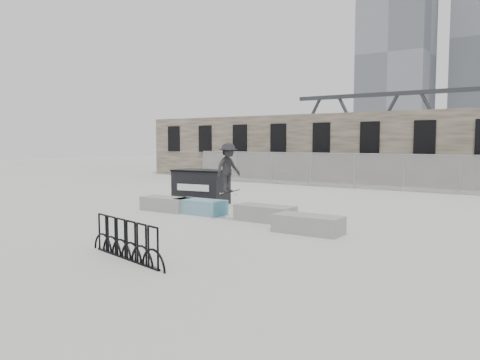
{
  "coord_description": "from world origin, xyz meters",
  "views": [
    {
      "loc": [
        9.51,
        -13.2,
        2.67
      ],
      "look_at": [
        0.14,
        0.62,
        1.3
      ],
      "focal_mm": 35.0,
      "sensor_mm": 36.0,
      "label": 1
    }
  ],
  "objects_px": {
    "planter_center_left": "(200,206)",
    "planter_far_left": "(166,203)",
    "planter_offset": "(308,223)",
    "dumpster": "(201,187)",
    "bike_rack": "(126,240)",
    "skateboarder": "(228,168)",
    "planter_center_right": "(265,213)"
  },
  "relations": [
    {
      "from": "planter_center_left",
      "to": "planter_far_left",
      "type": "bearing_deg",
      "value": -174.59
    },
    {
      "from": "planter_offset",
      "to": "dumpster",
      "type": "xyz_separation_m",
      "value": [
        -6.64,
        3.27,
        0.46
      ]
    },
    {
      "from": "dumpster",
      "to": "bike_rack",
      "type": "distance_m",
      "value": 9.54
    },
    {
      "from": "planter_center_left",
      "to": "bike_rack",
      "type": "xyz_separation_m",
      "value": [
        2.9,
        -6.21,
        0.15
      ]
    },
    {
      "from": "planter_far_left",
      "to": "skateboarder",
      "type": "height_order",
      "value": "skateboarder"
    },
    {
      "from": "planter_center_left",
      "to": "planter_offset",
      "type": "bearing_deg",
      "value": -12.42
    },
    {
      "from": "planter_far_left",
      "to": "dumpster",
      "type": "bearing_deg",
      "value": 93.25
    },
    {
      "from": "planter_offset",
      "to": "dumpster",
      "type": "distance_m",
      "value": 7.42
    },
    {
      "from": "bike_rack",
      "to": "skateboarder",
      "type": "relative_size",
      "value": 1.72
    },
    {
      "from": "planter_center_right",
      "to": "planter_center_left",
      "type": "bearing_deg",
      "value": 179.36
    },
    {
      "from": "planter_far_left",
      "to": "planter_center_left",
      "type": "xyz_separation_m",
      "value": [
        1.54,
        0.15,
        0.0
      ]
    },
    {
      "from": "planter_far_left",
      "to": "planter_center_left",
      "type": "relative_size",
      "value": 1.0
    },
    {
      "from": "planter_center_left",
      "to": "dumpster",
      "type": "bearing_deg",
      "value": 127.54
    },
    {
      "from": "dumpster",
      "to": "planter_far_left",
      "type": "bearing_deg",
      "value": -95.02
    },
    {
      "from": "planter_center_left",
      "to": "bike_rack",
      "type": "height_order",
      "value": "bike_rack"
    },
    {
      "from": "planter_far_left",
      "to": "bike_rack",
      "type": "height_order",
      "value": "bike_rack"
    },
    {
      "from": "planter_far_left",
      "to": "planter_center_left",
      "type": "bearing_deg",
      "value": 5.41
    },
    {
      "from": "planter_center_right",
      "to": "skateboarder",
      "type": "xyz_separation_m",
      "value": [
        -1.13,
        -0.54,
        1.51
      ]
    },
    {
      "from": "planter_center_left",
      "to": "planter_center_right",
      "type": "distance_m",
      "value": 2.86
    },
    {
      "from": "planter_center_left",
      "to": "dumpster",
      "type": "xyz_separation_m",
      "value": [
        -1.67,
        2.17,
        0.46
      ]
    },
    {
      "from": "planter_offset",
      "to": "bike_rack",
      "type": "bearing_deg",
      "value": -112.11
    },
    {
      "from": "planter_center_left",
      "to": "planter_offset",
      "type": "relative_size",
      "value": 1.0
    },
    {
      "from": "planter_center_left",
      "to": "skateboarder",
      "type": "xyz_separation_m",
      "value": [
        1.73,
        -0.57,
        1.51
      ]
    },
    {
      "from": "planter_center_right",
      "to": "bike_rack",
      "type": "bearing_deg",
      "value": -89.63
    },
    {
      "from": "planter_center_right",
      "to": "dumpster",
      "type": "distance_m",
      "value": 5.05
    },
    {
      "from": "dumpster",
      "to": "bike_rack",
      "type": "height_order",
      "value": "dumpster"
    },
    {
      "from": "planter_center_right",
      "to": "skateboarder",
      "type": "relative_size",
      "value": 1.12
    },
    {
      "from": "planter_center_left",
      "to": "planter_center_right",
      "type": "relative_size",
      "value": 1.0
    },
    {
      "from": "dumpster",
      "to": "skateboarder",
      "type": "bearing_deg",
      "value": -47.22
    },
    {
      "from": "planter_center_left",
      "to": "dumpster",
      "type": "distance_m",
      "value": 2.78
    },
    {
      "from": "skateboarder",
      "to": "bike_rack",
      "type": "bearing_deg",
      "value": -161.26
    },
    {
      "from": "planter_center_right",
      "to": "planter_far_left",
      "type": "bearing_deg",
      "value": -178.52
    }
  ]
}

